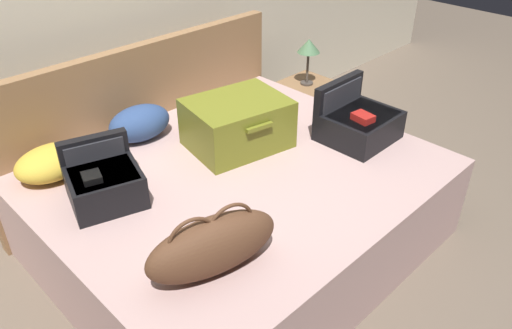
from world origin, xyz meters
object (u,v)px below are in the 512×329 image
hard_case_small (104,182)px  nightstand (305,109)px  bed (240,208)px  table_lamp (309,48)px  pillow_near_headboard (52,162)px  hard_case_medium (358,122)px  hard_case_large (237,123)px  pillow_center_head (140,123)px  duffel_bag (213,245)px

hard_case_small → nightstand: size_ratio=0.97×
bed → table_lamp: size_ratio=5.69×
pillow_near_headboard → bed: bearing=-41.8°
hard_case_medium → pillow_near_headboard: size_ratio=1.09×
bed → hard_case_large: size_ratio=3.30×
hard_case_large → table_lamp: (1.13, 0.41, 0.07)m
hard_case_large → pillow_center_head: size_ratio=1.62×
duffel_bag → pillow_center_head: duffel_bag is taller
hard_case_large → hard_case_medium: bearing=-27.5°
hard_case_medium → pillow_near_headboard: (-1.52, 0.91, -0.02)m
pillow_center_head → hard_case_large: bearing=-52.2°
duffel_bag → pillow_center_head: bearing=70.2°
bed → pillow_near_headboard: bearing=138.2°
pillow_center_head → nightstand: (1.50, -0.06, -0.41)m
pillow_near_headboard → nightstand: 2.11m
hard_case_large → pillow_center_head: bearing=138.6°
hard_case_medium → table_lamp: hard_case_medium is taller
hard_case_medium → nightstand: bearing=56.9°
nightstand → table_lamp: 0.52m
pillow_center_head → hard_case_small: bearing=-139.7°
hard_case_medium → pillow_center_head: hard_case_medium is taller
duffel_bag → nightstand: size_ratio=1.39×
hard_case_small → table_lamp: size_ratio=1.19×
pillow_near_headboard → pillow_center_head: pillow_center_head is taller
pillow_near_headboard → pillow_center_head: bearing=1.6°
hard_case_large → hard_case_small: size_ratio=1.45×
hard_case_medium → duffel_bag: 1.39m
bed → hard_case_medium: 0.88m
pillow_center_head → table_lamp: bearing=-2.3°
table_lamp → nightstand: bearing=0.0°
pillow_near_headboard → nightstand: bearing=-1.3°
bed → pillow_center_head: (-0.18, 0.69, 0.37)m
hard_case_medium → table_lamp: size_ratio=1.18×
pillow_near_headboard → nightstand: (2.07, -0.05, -0.39)m
nightstand → table_lamp: size_ratio=1.23×
pillow_center_head → table_lamp: table_lamp is taller
table_lamp → bed: bearing=-154.6°
pillow_center_head → bed: bearing=-75.3°
hard_case_medium → duffel_bag: bearing=-170.4°
hard_case_medium → hard_case_small: size_ratio=0.99×
hard_case_medium → hard_case_small: hard_case_medium is taller
hard_case_large → hard_case_medium: hard_case_medium is taller
pillow_near_headboard → hard_case_large: bearing=-26.0°
bed → hard_case_large: (0.19, 0.22, 0.41)m
bed → table_lamp: bearing=25.4°
hard_case_large → duffel_bag: 1.06m
bed → pillow_near_headboard: 1.07m
duffel_bag → pillow_center_head: size_ratio=1.60×
hard_case_small → pillow_near_headboard: bearing=119.6°
pillow_near_headboard → duffel_bag: bearing=-82.6°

